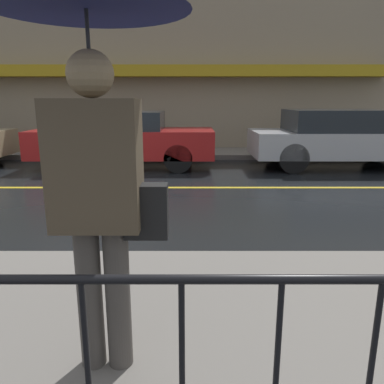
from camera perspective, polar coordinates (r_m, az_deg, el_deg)
The scene contains 7 objects.
ground_plane at distance 7.78m, azimuth -16.53°, elevation 0.64°, with size 80.00×80.00×0.00m, color black.
sidewalk_far at distance 12.08m, azimuth -10.60°, elevation 5.84°, with size 28.00×1.86×0.14m.
lane_marking at distance 7.78m, azimuth -16.54°, elevation 0.67°, with size 25.20×0.12×0.01m.
building_storefront at distance 13.06m, azimuth -10.29°, elevation 18.77°, with size 28.00×0.85×5.79m.
pedestrian at distance 2.03m, azimuth -15.09°, elevation 17.60°, with size 1.03×1.03×2.21m.
car_red at distance 9.84m, azimuth -10.54°, elevation 8.02°, with size 4.57×1.78×1.42m.
car_silver at distance 10.37m, azimuth 21.42°, elevation 7.70°, with size 4.48×1.91×1.47m.
Camera 1 is at (2.22, -7.26, 1.69)m, focal length 35.00 mm.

